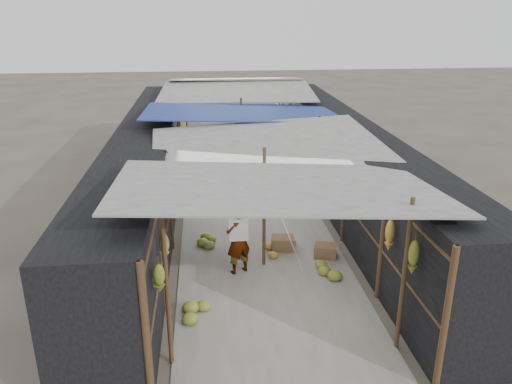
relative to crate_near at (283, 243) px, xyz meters
name	(u,v)px	position (x,y,z in m)	size (l,w,h in m)	color
ground	(286,355)	(-0.52, -3.69, -0.15)	(80.00, 80.00, 0.00)	#6B6356
aisle_slab	(249,205)	(-0.52, 2.81, -0.14)	(3.60, 16.00, 0.02)	#9E998E
stall_left	(148,169)	(-3.22, 2.81, 1.00)	(1.40, 15.00, 2.30)	black
stall_right	(345,163)	(2.18, 2.81, 1.00)	(1.40, 15.00, 2.30)	black
crate_near	(283,243)	(0.00, 0.00, 0.00)	(0.51, 0.41, 0.30)	brown
crate_mid	(325,251)	(0.88, -0.48, -0.01)	(0.48, 0.39, 0.29)	brown
crate_back	(210,163)	(-1.54, 6.55, 0.00)	(0.48, 0.39, 0.31)	brown
black_basin	(303,191)	(1.18, 3.55, -0.07)	(0.58, 0.58, 0.17)	black
vendor_elderly	(238,240)	(-1.08, -0.97, 0.59)	(0.54, 0.36, 1.49)	white
shopper_blue	(233,160)	(-0.83, 4.95, 0.55)	(0.68, 0.53, 1.41)	#2139A6
vendor_seated	(295,190)	(0.77, 2.77, 0.29)	(0.57, 0.32, 0.88)	#534E48
market_canopy	(248,118)	(-0.50, 3.14, 2.25)	(5.62, 15.20, 2.77)	brown
hanging_bananas	(243,149)	(-0.65, 2.97, 1.45)	(3.96, 13.92, 0.78)	olive
floor_bananas	(262,220)	(-0.31, 1.35, 0.00)	(3.85, 10.06, 0.34)	#B9902F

